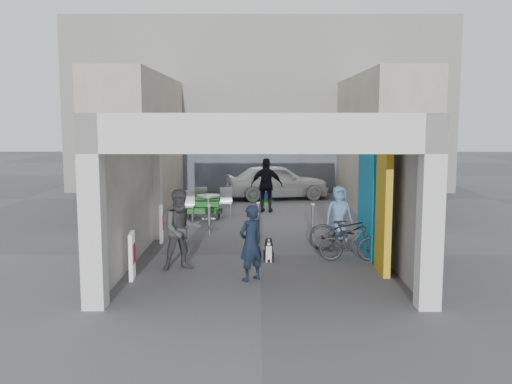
{
  "coord_description": "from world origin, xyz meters",
  "views": [
    {
      "loc": [
        -0.05,
        -13.96,
        3.41
      ],
      "look_at": [
        -0.11,
        1.0,
        1.47
      ],
      "focal_mm": 40.0,
      "sensor_mm": 36.0,
      "label": 1
    }
  ],
  "objects_px": {
    "produce_stand": "(204,209)",
    "border_collie": "(269,252)",
    "white_van": "(277,181)",
    "man_with_dog": "(251,243)",
    "man_elderly": "(339,213)",
    "cafe_set": "(205,208)",
    "man_crates": "(267,185)",
    "bicycle_front": "(349,230)",
    "man_back_turned": "(182,230)",
    "bicycle_rear": "(350,242)"
  },
  "relations": [
    {
      "from": "produce_stand",
      "to": "man_elderly",
      "type": "height_order",
      "value": "man_elderly"
    },
    {
      "from": "bicycle_rear",
      "to": "white_van",
      "type": "bearing_deg",
      "value": 8.38
    },
    {
      "from": "produce_stand",
      "to": "bicycle_rear",
      "type": "xyz_separation_m",
      "value": [
        4.08,
        -5.82,
        0.13
      ]
    },
    {
      "from": "border_collie",
      "to": "man_elderly",
      "type": "relative_size",
      "value": 0.39
    },
    {
      "from": "produce_stand",
      "to": "man_elderly",
      "type": "xyz_separation_m",
      "value": [
        4.12,
        -3.55,
        0.45
      ]
    },
    {
      "from": "man_back_turned",
      "to": "man_elderly",
      "type": "height_order",
      "value": "man_back_turned"
    },
    {
      "from": "border_collie",
      "to": "bicycle_rear",
      "type": "xyz_separation_m",
      "value": [
        1.96,
        0.06,
        0.21
      ]
    },
    {
      "from": "produce_stand",
      "to": "bicycle_rear",
      "type": "distance_m",
      "value": 7.11
    },
    {
      "from": "white_van",
      "to": "man_elderly",
      "type": "bearing_deg",
      "value": 179.03
    },
    {
      "from": "man_with_dog",
      "to": "man_back_turned",
      "type": "bearing_deg",
      "value": -69.91
    },
    {
      "from": "white_van",
      "to": "man_with_dog",
      "type": "bearing_deg",
      "value": 164.85
    },
    {
      "from": "man_back_turned",
      "to": "man_elderly",
      "type": "bearing_deg",
      "value": 15.66
    },
    {
      "from": "produce_stand",
      "to": "border_collie",
      "type": "distance_m",
      "value": 6.25
    },
    {
      "from": "man_back_turned",
      "to": "border_collie",
      "type": "bearing_deg",
      "value": -1.64
    },
    {
      "from": "produce_stand",
      "to": "bicycle_front",
      "type": "relative_size",
      "value": 0.6
    },
    {
      "from": "man_elderly",
      "to": "white_van",
      "type": "relative_size",
      "value": 0.36
    },
    {
      "from": "man_back_turned",
      "to": "bicycle_rear",
      "type": "xyz_separation_m",
      "value": [
        3.94,
        0.8,
        -0.46
      ]
    },
    {
      "from": "man_with_dog",
      "to": "white_van",
      "type": "bearing_deg",
      "value": -135.05
    },
    {
      "from": "man_with_dog",
      "to": "white_van",
      "type": "height_order",
      "value": "man_with_dog"
    },
    {
      "from": "cafe_set",
      "to": "white_van",
      "type": "xyz_separation_m",
      "value": [
        2.61,
        4.73,
        0.39
      ]
    },
    {
      "from": "man_crates",
      "to": "bicycle_rear",
      "type": "xyz_separation_m",
      "value": [
        1.91,
        -7.19,
        -0.54
      ]
    },
    {
      "from": "border_collie",
      "to": "man_back_turned",
      "type": "bearing_deg",
      "value": -165.78
    },
    {
      "from": "man_with_dog",
      "to": "bicycle_rear",
      "type": "distance_m",
      "value": 2.92
    },
    {
      "from": "cafe_set",
      "to": "man_crates",
      "type": "xyz_separation_m",
      "value": [
        2.13,
        1.22,
        0.64
      ]
    },
    {
      "from": "cafe_set",
      "to": "man_back_turned",
      "type": "xyz_separation_m",
      "value": [
        0.1,
        -6.77,
        0.56
      ]
    },
    {
      "from": "man_elderly",
      "to": "white_van",
      "type": "bearing_deg",
      "value": 88.3
    },
    {
      "from": "man_with_dog",
      "to": "white_van",
      "type": "distance_m",
      "value": 12.41
    },
    {
      "from": "cafe_set",
      "to": "man_crates",
      "type": "distance_m",
      "value": 2.53
    },
    {
      "from": "produce_stand",
      "to": "man_back_turned",
      "type": "distance_m",
      "value": 6.64
    },
    {
      "from": "cafe_set",
      "to": "man_with_dog",
      "type": "xyz_separation_m",
      "value": [
        1.67,
        -7.65,
        0.46
      ]
    },
    {
      "from": "border_collie",
      "to": "man_back_turned",
      "type": "xyz_separation_m",
      "value": [
        -1.98,
        -0.73,
        0.67
      ]
    },
    {
      "from": "man_back_turned",
      "to": "bicycle_rear",
      "type": "distance_m",
      "value": 4.04
    },
    {
      "from": "bicycle_front",
      "to": "bicycle_rear",
      "type": "height_order",
      "value": "bicycle_front"
    },
    {
      "from": "man_with_dog",
      "to": "man_elderly",
      "type": "height_order",
      "value": "man_with_dog"
    },
    {
      "from": "man_with_dog",
      "to": "man_crates",
      "type": "relative_size",
      "value": 0.82
    },
    {
      "from": "border_collie",
      "to": "man_with_dog",
      "type": "xyz_separation_m",
      "value": [
        -0.41,
        -1.61,
        0.57
      ]
    },
    {
      "from": "man_back_turned",
      "to": "man_crates",
      "type": "height_order",
      "value": "man_crates"
    },
    {
      "from": "cafe_set",
      "to": "bicycle_rear",
      "type": "height_order",
      "value": "cafe_set"
    },
    {
      "from": "white_van",
      "to": "produce_stand",
      "type": "bearing_deg",
      "value": 140.64
    },
    {
      "from": "border_collie",
      "to": "man_with_dog",
      "type": "bearing_deg",
      "value": -110.24
    },
    {
      "from": "man_crates",
      "to": "bicycle_front",
      "type": "relative_size",
      "value": 0.96
    },
    {
      "from": "man_back_turned",
      "to": "bicycle_rear",
      "type": "height_order",
      "value": "man_back_turned"
    },
    {
      "from": "man_elderly",
      "to": "white_van",
      "type": "xyz_separation_m",
      "value": [
        -1.46,
        8.43,
        -0.03
      ]
    },
    {
      "from": "man_with_dog",
      "to": "bicycle_front",
      "type": "distance_m",
      "value": 3.72
    },
    {
      "from": "man_elderly",
      "to": "border_collie",
      "type": "bearing_deg",
      "value": -142.1
    },
    {
      "from": "cafe_set",
      "to": "man_crates",
      "type": "height_order",
      "value": "man_crates"
    },
    {
      "from": "man_with_dog",
      "to": "produce_stand",
      "type": "bearing_deg",
      "value": -117.79
    },
    {
      "from": "cafe_set",
      "to": "white_van",
      "type": "height_order",
      "value": "white_van"
    },
    {
      "from": "man_crates",
      "to": "bicycle_front",
      "type": "distance_m",
      "value": 6.49
    },
    {
      "from": "white_van",
      "to": "cafe_set",
      "type": "bearing_deg",
      "value": 140.29
    }
  ]
}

